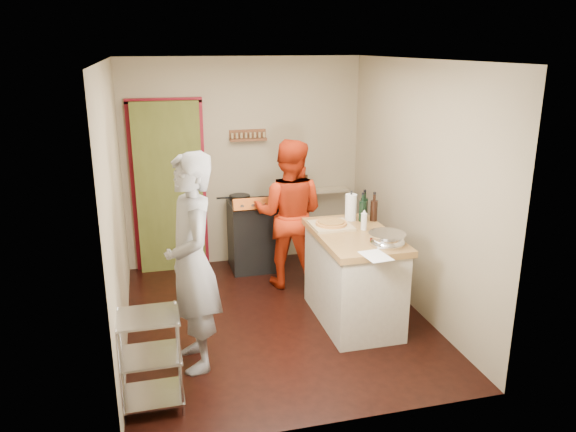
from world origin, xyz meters
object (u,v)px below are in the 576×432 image
object	(u,v)px
wire_shelving	(150,357)
person_stripe	(192,263)
stove	(254,234)
person_red	(289,214)
island	(354,275)

from	to	relation	value
wire_shelving	person_stripe	size ratio (longest dim) A/B	0.42
stove	person_stripe	world-z (taller)	person_stripe
stove	person_stripe	bearing A→B (deg)	-114.22
wire_shelving	person_red	bearing A→B (deg)	51.27
island	person_red	size ratio (longest dim) A/B	0.82
island	person_red	bearing A→B (deg)	111.04
stove	island	bearing A→B (deg)	-66.72
stove	person_red	distance (m)	0.78
wire_shelving	stove	bearing A→B (deg)	63.15
stove	wire_shelving	distance (m)	2.94
island	person_red	xyz separation A→B (m)	(-0.40, 1.05, 0.37)
island	person_stripe	size ratio (longest dim) A/B	0.75
stove	island	distance (m)	1.79
stove	person_red	xyz separation A→B (m)	(0.30, -0.59, 0.42)
person_stripe	person_red	distance (m)	1.93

